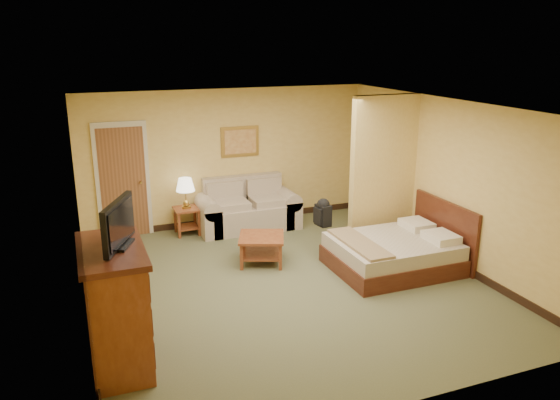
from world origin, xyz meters
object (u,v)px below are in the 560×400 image
loveseat (248,212)px  coffee_table (262,243)px  dresser (116,306)px  bed (396,252)px

loveseat → coffee_table: size_ratio=2.07×
coffee_table → dresser: bearing=-138.8°
loveseat → coffee_table: 1.72m
bed → dresser: bearing=-165.3°
loveseat → bed: 3.11m
loveseat → dresser: 4.70m
coffee_table → bed: bearing=-27.5°
loveseat → coffee_table: bearing=-100.5°
loveseat → coffee_table: loveseat is taller
coffee_table → bed: bed is taller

